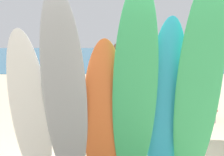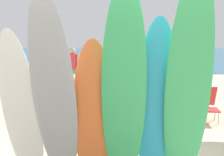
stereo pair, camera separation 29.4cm
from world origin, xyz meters
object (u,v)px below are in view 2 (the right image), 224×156
at_px(surfboard_rack, 108,141).
at_px(surfboard_green_5, 187,94).
at_px(surfboard_green_3, 124,96).
at_px(beachgoer_near_rack, 124,61).
at_px(surfboard_orange_2, 94,118).
at_px(surfboard_teal_4, 156,109).
at_px(beach_chair_blue, 206,103).
at_px(surfboard_grey_1, 55,99).
at_px(surfboard_white_0, 22,114).
at_px(beachgoer_strolling, 73,66).
at_px(beachgoer_by_water, 111,76).

relative_size(surfboard_rack, surfboard_green_5, 0.86).
xyz_separation_m(surfboard_green_3, beachgoer_near_rack, (0.10, 9.06, -0.30)).
distance_m(surfboard_orange_2, surfboard_green_5, 1.16).
relative_size(surfboard_teal_4, beach_chair_blue, 2.85).
distance_m(beachgoer_near_rack, beach_chair_blue, 5.71).
xyz_separation_m(surfboard_rack, beachgoer_near_rack, (0.31, 8.42, 0.47)).
bearing_deg(surfboard_green_5, beach_chair_blue, 74.23).
bearing_deg(surfboard_grey_1, surfboard_rack, 49.32).
distance_m(surfboard_white_0, beachgoer_strolling, 7.82).
relative_size(surfboard_green_3, surfboard_green_5, 0.96).
bearing_deg(beachgoer_strolling, surfboard_rack, -49.44).
bearing_deg(surfboard_green_3, beachgoer_strolling, 102.06).
height_order(surfboard_rack, surfboard_green_3, surfboard_green_3).
distance_m(beachgoer_by_water, beach_chair_blue, 2.44).
xyz_separation_m(surfboard_grey_1, surfboard_teal_4, (1.20, 0.15, -0.14)).
xyz_separation_m(surfboard_orange_2, beachgoer_by_water, (0.08, 4.14, 0.00)).
xyz_separation_m(surfboard_grey_1, beachgoer_by_water, (0.53, 4.28, -0.26)).
relative_size(surfboard_grey_1, beachgoer_near_rack, 1.53).
height_order(surfboard_white_0, beachgoer_by_water, surfboard_white_0).
relative_size(surfboard_green_3, beachgoer_by_water, 1.56).
height_order(surfboard_white_0, beachgoer_near_rack, surfboard_white_0).
xyz_separation_m(beachgoer_strolling, beachgoer_near_rack, (1.94, 1.13, 0.08)).
xyz_separation_m(surfboard_orange_2, surfboard_green_5, (1.09, -0.18, 0.34)).
bearing_deg(surfboard_grey_1, surfboard_green_5, 1.14).
xyz_separation_m(beachgoer_by_water, beachgoer_strolling, (-1.56, 3.64, -0.08)).
distance_m(beachgoer_strolling, beachgoer_near_rack, 2.24).
bearing_deg(beach_chair_blue, surfboard_teal_4, -109.57).
relative_size(beachgoer_by_water, beach_chair_blue, 2.14).
height_order(surfboard_white_0, surfboard_green_3, surfboard_green_3).
bearing_deg(surfboard_teal_4, surfboard_green_3, -157.12).
bearing_deg(surfboard_green_3, surfboard_orange_2, 157.66).
bearing_deg(surfboard_orange_2, surfboard_teal_4, -3.25).
bearing_deg(surfboard_green_3, surfboard_teal_4, 20.29).
bearing_deg(surfboard_grey_1, beachgoer_by_water, 85.95).
distance_m(surfboard_green_3, beach_chair_blue, 4.31).
relative_size(surfboard_white_0, beach_chair_blue, 2.70).
bearing_deg(surfboard_green_3, surfboard_rack, 107.45).
xyz_separation_m(surfboard_white_0, surfboard_grey_1, (0.44, -0.12, 0.21)).
bearing_deg(surfboard_grey_1, surfboard_green_3, 2.43).
bearing_deg(beachgoer_by_water, surfboard_green_5, -94.91).
distance_m(surfboard_rack, surfboard_green_5, 1.41).
distance_m(surfboard_orange_2, surfboard_green_3, 0.50).
bearing_deg(beachgoer_strolling, surfboard_green_3, -48.95).
height_order(surfboard_teal_4, beachgoer_by_water, surfboard_teal_4).
bearing_deg(beach_chair_blue, surfboard_white_0, -127.43).
bearing_deg(beachgoer_by_water, surfboard_teal_4, -98.75).
xyz_separation_m(surfboard_green_5, beachgoer_near_rack, (-0.63, 9.10, -0.34)).
relative_size(beachgoer_by_water, beachgoer_near_rack, 1.00).
bearing_deg(beach_chair_blue, surfboard_grey_1, -122.41).
bearing_deg(beachgoer_strolling, surfboard_green_5, -44.17).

